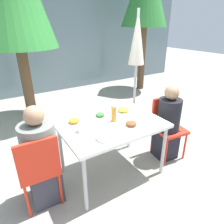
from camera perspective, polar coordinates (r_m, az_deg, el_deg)
ground_plane at (r=2.85m, az=0.00°, el=-16.61°), size 24.00×24.00×0.00m
building_facade at (r=5.96m, az=-22.30°, el=19.04°), size 10.00×0.20×3.00m
dining_table at (r=2.46m, az=0.00°, el=-4.52°), size 1.23×0.85×0.74m
chair_left at (r=2.24m, az=-20.26°, el=-14.45°), size 0.41×0.41×0.88m
person_left at (r=2.30m, az=-19.49°, el=-12.67°), size 0.36×0.36×1.15m
chair_right at (r=3.05m, az=15.40°, el=-2.92°), size 0.45×0.45×0.88m
person_right at (r=2.96m, az=15.62°, el=-3.64°), size 0.32×0.32×1.11m
closed_umbrella at (r=3.53m, az=7.08°, el=17.67°), size 0.36×0.36×2.07m
plate_0 at (r=2.36m, az=5.50°, el=-3.60°), size 0.24×0.24×0.07m
plate_1 at (r=2.71m, az=3.30°, el=0.39°), size 0.27×0.27×0.07m
plate_2 at (r=2.45m, az=-10.81°, el=-2.76°), size 0.24×0.24×0.07m
plate_3 at (r=2.58m, az=-3.40°, el=-1.03°), size 0.22×0.22×0.06m
bottle at (r=2.44m, az=0.52°, el=-0.47°), size 0.07×0.07×0.21m
drinking_cup at (r=2.26m, az=-9.05°, el=-4.54°), size 0.08×0.08×0.09m
salad_bowl at (r=2.11m, az=-1.89°, el=-7.06°), size 0.19×0.19×0.05m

